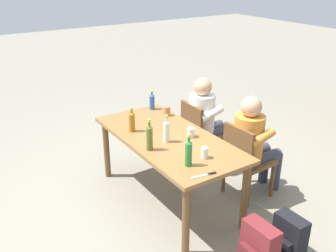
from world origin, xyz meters
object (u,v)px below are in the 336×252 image
at_px(cup_glass, 191,132).
at_px(table_knife, 206,175).
at_px(person_in_white_shirt, 253,141).
at_px(backpack_by_far_side, 259,247).
at_px(bottle_olive, 149,137).
at_px(cup_white, 205,153).
at_px(chair_far_right, 245,158).
at_px(backpack_by_near_side, 289,237).
at_px(dining_table, 168,145).
at_px(bottle_clear, 167,130).
at_px(cup_terracotta, 167,111).
at_px(bottle_blue, 152,101).
at_px(chair_far_left, 199,132).
at_px(bottle_amber, 132,121).
at_px(bottle_green, 189,152).
at_px(person_in_plaid_shirt, 207,118).

xyz_separation_m(cup_glass, table_knife, (0.70, -0.35, -0.05)).
xyz_separation_m(person_in_white_shirt, backpack_by_far_side, (0.88, -0.75, -0.45)).
height_order(bottle_olive, cup_glass, bottle_olive).
xyz_separation_m(cup_white, table_knife, (0.25, -0.19, -0.05)).
height_order(chair_far_right, backpack_by_near_side, chair_far_right).
xyz_separation_m(dining_table, table_knife, (0.83, -0.16, 0.10)).
bearing_deg(person_in_white_shirt, bottle_olive, -102.22).
relative_size(bottle_clear, table_knife, 1.20).
bearing_deg(dining_table, chair_far_right, 60.74).
bearing_deg(table_knife, cup_white, 143.60).
bearing_deg(backpack_by_near_side, table_knife, -131.11).
relative_size(chair_far_right, cup_terracotta, 7.90).
height_order(chair_far_right, cup_glass, chair_far_right).
bearing_deg(bottle_blue, cup_white, -10.30).
xyz_separation_m(bottle_olive, backpack_by_far_side, (1.13, 0.40, -0.70)).
bearing_deg(backpack_by_near_side, chair_far_left, 169.69).
bearing_deg(cup_terracotta, bottle_blue, -171.56).
relative_size(bottle_amber, cup_white, 2.58).
relative_size(chair_far_right, bottle_blue, 3.60).
xyz_separation_m(bottle_blue, cup_glass, (0.91, -0.08, -0.05)).
bearing_deg(cup_white, cup_glass, 159.21).
relative_size(person_in_white_shirt, cup_white, 11.16).
bearing_deg(bottle_clear, chair_far_left, 121.87).
height_order(bottle_green, bottle_amber, bottle_green).
xyz_separation_m(cup_white, backpack_by_far_side, (0.71, 0.06, -0.61)).
height_order(bottle_amber, backpack_by_near_side, bottle_amber).
relative_size(person_in_white_shirt, bottle_green, 3.89).
bearing_deg(cup_white, bottle_blue, 169.70).
xyz_separation_m(person_in_white_shirt, table_knife, (0.42, -1.00, 0.11)).
relative_size(bottle_green, cup_terracotta, 2.75).
height_order(cup_glass, backpack_by_far_side, cup_glass).
bearing_deg(bottle_blue, chair_far_left, 50.48).
bearing_deg(table_knife, person_in_plaid_shirt, 141.10).
distance_m(chair_far_left, table_knife, 1.55).
xyz_separation_m(table_knife, backpack_by_far_side, (0.45, 0.24, -0.56)).
height_order(person_in_plaid_shirt, cup_glass, person_in_plaid_shirt).
xyz_separation_m(person_in_plaid_shirt, cup_glass, (0.54, -0.64, 0.16)).
bearing_deg(cup_white, bottle_olive, -140.85).
bearing_deg(backpack_by_near_side, chair_far_right, 161.08).
bearing_deg(dining_table, cup_white, 2.84).
bearing_deg(person_in_plaid_shirt, backpack_by_far_side, -24.06).
bearing_deg(cup_glass, bottle_amber, -136.04).
bearing_deg(bottle_clear, table_knife, -6.19).
bearing_deg(chair_far_left, bottle_blue, -129.52).
distance_m(bottle_amber, cup_glass, 0.64).
xyz_separation_m(bottle_green, backpack_by_far_side, (0.67, 0.26, -0.69)).
bearing_deg(table_knife, bottle_clear, 173.81).
bearing_deg(bottle_amber, bottle_green, 3.95).
relative_size(person_in_white_shirt, bottle_olive, 3.69).
bearing_deg(person_in_white_shirt, cup_white, -78.13).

